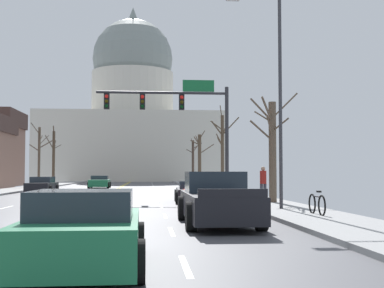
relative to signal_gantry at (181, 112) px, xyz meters
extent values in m
cube|color=#4B4B50|center=(-4.81, -13.83, -5.22)|extent=(14.00, 180.00, 0.06)
cube|color=yellow|center=(-4.93, -13.83, -5.18)|extent=(0.10, 176.40, 0.00)
cube|color=yellow|center=(-4.69, -13.83, -5.18)|extent=(0.10, 176.40, 0.00)
cube|color=silver|center=(-1.31, -22.33, -5.18)|extent=(0.12, 2.20, 0.00)
cube|color=silver|center=(-1.31, -17.13, -5.18)|extent=(0.12, 2.20, 0.00)
cube|color=silver|center=(-1.31, -11.93, -5.18)|extent=(0.12, 2.20, 0.00)
cube|color=silver|center=(-1.31, -6.73, -5.18)|extent=(0.12, 2.20, 0.00)
cube|color=silver|center=(-1.31, -1.53, -5.18)|extent=(0.12, 2.20, 0.00)
cube|color=silver|center=(-1.31, 3.67, -5.18)|extent=(0.12, 2.20, 0.00)
cube|color=silver|center=(-1.31, 8.87, -5.18)|extent=(0.12, 2.20, 0.00)
cube|color=silver|center=(-1.31, 14.07, -5.18)|extent=(0.12, 2.20, 0.00)
cube|color=silver|center=(-1.31, 19.27, -5.18)|extent=(0.12, 2.20, 0.00)
cube|color=silver|center=(-1.31, 24.47, -5.18)|extent=(0.12, 2.20, 0.00)
cube|color=silver|center=(-1.31, 29.67, -5.18)|extent=(0.12, 2.20, 0.00)
cube|color=silver|center=(-1.31, 34.87, -5.18)|extent=(0.12, 2.20, 0.00)
cube|color=silver|center=(-1.31, 40.07, -5.18)|extent=(0.12, 2.20, 0.00)
cube|color=silver|center=(-1.31, 45.27, -5.18)|extent=(0.12, 2.20, 0.00)
cube|color=silver|center=(-1.31, 50.47, -5.18)|extent=(0.12, 2.20, 0.00)
cube|color=silver|center=(-8.31, -6.73, -5.18)|extent=(0.12, 2.20, 0.00)
cube|color=silver|center=(-8.31, -1.53, -5.18)|extent=(0.12, 2.20, 0.00)
cube|color=silver|center=(-8.31, 3.67, -5.18)|extent=(0.12, 2.20, 0.00)
cube|color=silver|center=(-8.31, 8.87, -5.18)|extent=(0.12, 2.20, 0.00)
cube|color=silver|center=(-8.31, 14.07, -5.18)|extent=(0.12, 2.20, 0.00)
cube|color=silver|center=(-8.31, 19.27, -5.18)|extent=(0.12, 2.20, 0.00)
cube|color=silver|center=(-8.31, 24.47, -5.18)|extent=(0.12, 2.20, 0.00)
cube|color=silver|center=(-8.31, 29.67, -5.18)|extent=(0.12, 2.20, 0.00)
cube|color=silver|center=(-8.31, 34.87, -5.18)|extent=(0.12, 2.20, 0.00)
cube|color=silver|center=(-8.31, 40.07, -5.18)|extent=(0.12, 2.20, 0.00)
cube|color=silver|center=(-8.31, 45.27, -5.18)|extent=(0.12, 2.20, 0.00)
cube|color=silver|center=(-8.31, 50.47, -5.18)|extent=(0.12, 2.20, 0.00)
cube|color=gray|center=(3.69, -13.83, -5.12)|extent=(3.00, 180.00, 0.14)
cylinder|color=#28282D|center=(2.79, 0.01, -1.75)|extent=(0.22, 0.22, 6.59)
cylinder|color=#28282D|center=(-1.11, 0.01, 1.15)|extent=(7.80, 0.16, 0.16)
cube|color=black|center=(0.06, 0.01, 0.59)|extent=(0.32, 0.28, 0.92)
sphere|color=red|center=(0.06, -0.15, 0.87)|extent=(0.22, 0.22, 0.22)
sphere|color=#332B05|center=(0.06, -0.15, 0.59)|extent=(0.22, 0.22, 0.22)
sphere|color=black|center=(0.06, -0.15, 0.31)|extent=(0.22, 0.22, 0.22)
cube|color=black|center=(-2.28, 0.01, 0.59)|extent=(0.32, 0.28, 0.92)
sphere|color=red|center=(-2.28, -0.15, 0.87)|extent=(0.22, 0.22, 0.22)
sphere|color=#332B05|center=(-2.28, -0.15, 0.59)|extent=(0.22, 0.22, 0.22)
sphere|color=black|center=(-2.28, -0.15, 0.31)|extent=(0.22, 0.22, 0.22)
cube|color=black|center=(-4.38, 0.01, 0.59)|extent=(0.32, 0.28, 0.92)
sphere|color=red|center=(-4.38, -0.15, 0.87)|extent=(0.22, 0.22, 0.22)
sphere|color=#332B05|center=(-4.38, -0.15, 0.59)|extent=(0.22, 0.22, 0.22)
sphere|color=black|center=(-4.38, -0.15, 0.31)|extent=(0.22, 0.22, 0.22)
cube|color=#146033|center=(1.08, 0.03, 1.60)|extent=(1.90, 0.06, 0.70)
cylinder|color=#333338|center=(3.39, -10.50, -0.69)|extent=(0.14, 0.14, 8.72)
cube|color=beige|center=(-4.81, 67.12, 0.77)|extent=(32.39, 22.87, 11.92)
cylinder|color=beige|center=(-4.81, 67.12, 10.85)|extent=(15.13, 15.13, 8.23)
sphere|color=gray|center=(-4.81, 67.12, 17.58)|extent=(14.90, 14.90, 14.90)
cone|color=gray|center=(-4.81, 67.12, 26.22)|extent=(1.80, 1.80, 2.40)
cube|color=black|center=(0.49, -3.60, -4.74)|extent=(1.94, 4.54, 0.58)
cube|color=#232D38|center=(0.49, -3.78, -4.25)|extent=(1.64, 2.03, 0.39)
cylinder|color=black|center=(-0.36, -2.19, -4.87)|extent=(0.24, 0.65, 0.64)
cylinder|color=black|center=(1.43, -2.24, -4.87)|extent=(0.24, 0.65, 0.64)
cylinder|color=black|center=(-0.45, -4.96, -4.87)|extent=(0.24, 0.65, 0.64)
cylinder|color=black|center=(1.34, -5.02, -4.87)|extent=(0.24, 0.65, 0.64)
cube|color=#B71414|center=(0.51, -9.15, -4.70)|extent=(1.79, 4.43, 0.66)
cube|color=#232D38|center=(0.51, -9.52, -4.17)|extent=(1.55, 2.17, 0.40)
cylinder|color=black|center=(-0.33, -7.77, -4.87)|extent=(0.23, 0.64, 0.64)
cylinder|color=black|center=(1.39, -7.80, -4.87)|extent=(0.23, 0.64, 0.64)
cylinder|color=black|center=(-0.37, -10.50, -4.87)|extent=(0.23, 0.64, 0.64)
cylinder|color=black|center=(1.36, -10.53, -4.87)|extent=(0.23, 0.64, 0.64)
cube|color=black|center=(0.16, -15.50, -4.60)|extent=(1.92, 5.66, 0.74)
cube|color=#1E2833|center=(0.16, -14.71, -3.90)|extent=(1.76, 1.93, 0.65)
cube|color=black|center=(0.17, -18.27, -4.12)|extent=(1.76, 0.10, 0.22)
cylinder|color=black|center=(-0.80, -13.81, -4.79)|extent=(0.28, 0.80, 0.80)
cylinder|color=black|center=(1.11, -13.80, -4.79)|extent=(0.28, 0.80, 0.80)
cylinder|color=black|center=(-0.79, -17.20, -4.79)|extent=(0.28, 0.80, 0.80)
cylinder|color=black|center=(1.12, -17.20, -4.79)|extent=(0.28, 0.80, 0.80)
cube|color=#1E7247|center=(-3.00, -22.42, -4.68)|extent=(1.85, 4.25, 0.69)
cube|color=#232D38|center=(-3.00, -22.66, -4.11)|extent=(1.60, 1.81, 0.45)
cylinder|color=black|center=(-3.92, -21.13, -4.87)|extent=(0.23, 0.64, 0.64)
cylinder|color=black|center=(-2.12, -21.10, -4.87)|extent=(0.23, 0.64, 0.64)
cylinder|color=black|center=(-3.88, -23.75, -4.87)|extent=(0.23, 0.64, 0.64)
cylinder|color=black|center=(-2.09, -23.72, -4.87)|extent=(0.23, 0.64, 0.64)
cube|color=black|center=(-9.85, 9.16, -4.70)|extent=(1.78, 4.24, 0.65)
cube|color=#232D38|center=(-9.85, 9.36, -4.16)|extent=(1.53, 2.00, 0.43)
cylinder|color=black|center=(-9.03, 7.84, -4.87)|extent=(0.23, 0.64, 0.64)
cylinder|color=black|center=(-10.73, 7.87, -4.87)|extent=(0.23, 0.64, 0.64)
cylinder|color=black|center=(-8.98, 10.45, -4.87)|extent=(0.23, 0.64, 0.64)
cylinder|color=black|center=(-10.68, 10.48, -4.87)|extent=(0.23, 0.64, 0.64)
cube|color=#1E7247|center=(-6.75, 22.22, -4.68)|extent=(1.94, 4.65, 0.69)
cube|color=#232D38|center=(-6.75, 22.60, -4.14)|extent=(1.68, 2.04, 0.41)
cylinder|color=black|center=(-5.79, 20.80, -4.87)|extent=(0.23, 0.64, 0.64)
cylinder|color=black|center=(-7.66, 20.77, -4.87)|extent=(0.23, 0.64, 0.64)
cylinder|color=black|center=(-5.83, 23.67, -4.87)|extent=(0.23, 0.64, 0.64)
cylinder|color=black|center=(-7.70, 23.64, -4.87)|extent=(0.23, 0.64, 0.64)
cylinder|color=#423328|center=(4.07, 38.81, -2.19)|extent=(0.32, 0.32, 5.71)
cylinder|color=#423328|center=(4.70, 39.26, -0.08)|extent=(1.38, 1.03, 0.94)
cylinder|color=#423328|center=(4.57, 38.66, -0.26)|extent=(1.07, 0.39, 1.28)
cylinder|color=#423328|center=(4.02, 39.42, 0.26)|extent=(0.17, 1.27, 1.50)
cylinder|color=#423328|center=(3.66, 39.06, -0.78)|extent=(0.91, 0.62, 0.58)
cylinder|color=#4C3D2D|center=(-12.75, 30.52, -1.96)|extent=(0.31, 0.31, 6.18)
cylinder|color=#4C3D2D|center=(-12.77, 31.09, -0.86)|extent=(0.12, 1.19, 0.86)
cylinder|color=#4C3D2D|center=(-12.38, 30.78, -0.65)|extent=(0.82, 0.59, 0.55)
cylinder|color=#4C3D2D|center=(-12.73, 30.97, -0.35)|extent=(0.16, 0.97, 0.97)
cylinder|color=#4C3D2D|center=(-13.24, 30.52, -0.17)|extent=(1.06, 0.12, 1.67)
cylinder|color=#4C3D2D|center=(-12.69, 29.97, 1.11)|extent=(0.24, 1.19, 1.15)
cylinder|color=brown|center=(4.10, -6.13, -2.61)|extent=(0.37, 0.37, 4.88)
cylinder|color=brown|center=(3.55, -6.17, -1.58)|extent=(1.18, 0.17, 1.03)
cylinder|color=brown|center=(3.77, -6.52, -0.61)|extent=(0.80, 0.91, 1.23)
cylinder|color=brown|center=(4.77, -5.99, -0.32)|extent=(1.40, 0.38, 1.34)
cylinder|color=brown|center=(4.37, -6.64, -1.33)|extent=(0.61, 1.09, 0.61)
cylinder|color=brown|center=(3.69, -5.55, -0.49)|extent=(0.93, 1.27, 1.34)
cylinder|color=brown|center=(3.87, -6.60, -1.42)|extent=(0.56, 1.00, 0.93)
cylinder|color=brown|center=(3.78, -5.62, -0.85)|extent=(0.73, 1.10, 0.70)
cylinder|color=brown|center=(-13.26, 24.91, -1.96)|extent=(0.26, 0.26, 6.17)
cylinder|color=brown|center=(-13.58, 24.36, 0.92)|extent=(0.73, 1.20, 1.14)
cylinder|color=brown|center=(-12.62, 25.30, -0.64)|extent=(1.39, 0.89, 0.96)
cylinder|color=brown|center=(-13.44, 25.54, -0.58)|extent=(0.47, 1.33, 0.89)
cylinder|color=brown|center=(-13.76, 24.87, -1.05)|extent=(1.06, 0.20, 0.77)
cylinder|color=brown|center=(-13.14, 24.60, 0.36)|extent=(0.32, 0.69, 0.94)
cylinder|color=brown|center=(-13.24, 25.51, -0.03)|extent=(0.17, 1.24, 0.74)
cylinder|color=brown|center=(-12.83, 25.15, -0.22)|extent=(0.93, 0.54, 1.04)
cylinder|color=#4C3D2D|center=(3.26, 21.51, -2.42)|extent=(0.34, 0.34, 5.25)
cylinder|color=#4C3D2D|center=(2.82, 21.75, -0.61)|extent=(0.97, 0.60, 0.59)
cylinder|color=#4C3D2D|center=(3.02, 21.94, -0.42)|extent=(0.60, 0.98, 0.96)
cylinder|color=#4C3D2D|center=(3.98, 21.49, -1.26)|extent=(1.49, 0.13, 1.03)
cylinder|color=#4C3D2D|center=(3.47, 21.02, 0.12)|extent=(0.51, 1.06, 0.83)
cylinder|color=#4C3D2D|center=(3.03, 21.04, -0.47)|extent=(0.56, 1.02, 1.02)
cylinder|color=#4C3D2D|center=(3.80, 9.04, -2.12)|extent=(0.26, 0.26, 5.86)
cylinder|color=#4C3D2D|center=(3.57, 8.71, -1.28)|extent=(0.58, 0.77, 0.73)
cylinder|color=#4C3D2D|center=(3.32, 8.83, 0.00)|extent=(1.04, 0.50, 0.70)
cylinder|color=#4C3D2D|center=(3.62, 9.41, -1.06)|extent=(0.47, 0.83, 1.00)
cylinder|color=#4C3D2D|center=(3.84, 8.59, -0.61)|extent=(0.15, 0.95, 0.72)
cylinder|color=#4C3D2D|center=(3.67, 8.70, 0.91)|extent=(0.34, 0.75, 1.20)
cylinder|color=#4C3D2D|center=(4.36, 8.51, -0.08)|extent=(1.21, 1.16, 1.34)
cylinder|color=#4C3D2D|center=(3.36, 8.84, -0.23)|extent=(1.00, 0.54, 1.13)
cylinder|color=#33333D|center=(3.98, -4.12, -4.61)|extent=(0.16, 0.16, 0.88)
cylinder|color=#33333D|center=(4.17, -4.12, -4.61)|extent=(0.16, 0.16, 0.88)
cylinder|color=maroon|center=(4.07, -4.12, -3.86)|extent=(0.34, 0.34, 0.68)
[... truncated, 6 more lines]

